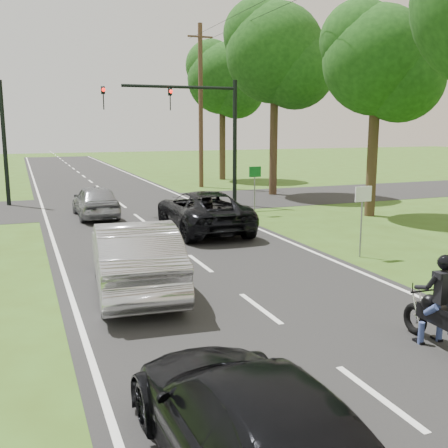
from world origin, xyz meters
The scene contains 16 objects.
ground centered at (0.00, 0.00, 0.00)m, with size 140.00×140.00×0.00m, color #344D15.
road centered at (0.00, 10.00, 0.01)m, with size 8.00×100.00×0.01m, color black.
cross_road centered at (0.00, 16.00, 0.01)m, with size 60.00×7.00×0.01m, color black.
motorcycle_rider centered at (2.07, -3.07, 0.68)m, with size 0.56×2.00×1.72m.
dark_suv centered at (1.60, 8.42, 0.77)m, with size 2.50×5.42×1.51m, color black.
silver_sedan centered at (-2.24, 2.19, 0.85)m, with size 1.77×5.07×1.67m, color #B3B2B8.
silver_suv centered at (-1.68, 12.87, 0.71)m, with size 1.65×4.09×1.40m, color gray.
dark_car_behind centered at (-2.45, -4.96, 0.67)m, with size 1.85×4.56×1.32m, color black.
traffic_signal centered at (3.34, 14.00, 4.14)m, with size 6.38×0.44×6.00m.
signal_pole_far centered at (-5.20, 18.00, 3.00)m, with size 0.20×0.20×6.00m, color black.
utility_pole_far centered at (6.20, 22.00, 5.08)m, with size 1.60×0.28×10.00m.
sign_white centered at (4.70, 2.98, 1.60)m, with size 0.55×0.07×2.12m.
sign_green centered at (4.90, 10.98, 1.60)m, with size 0.55×0.07×2.12m.
tree_row_c centered at (9.75, 8.80, 6.23)m, with size 4.80×4.65×8.76m.
tree_row_d centered at (9.10, 16.76, 7.43)m, with size 5.76×5.58×10.45m.
tree_row_e centered at (9.48, 25.78, 6.83)m, with size 5.28×5.12×9.61m.
Camera 1 is at (-4.61, -9.67, 3.85)m, focal length 42.00 mm.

